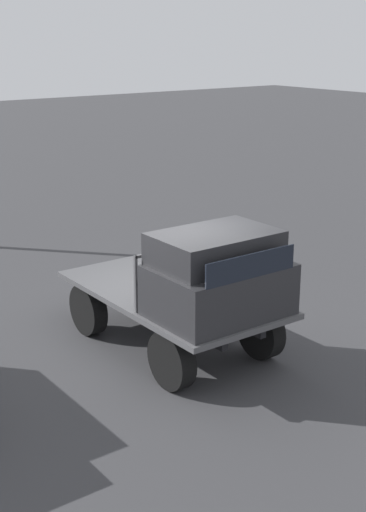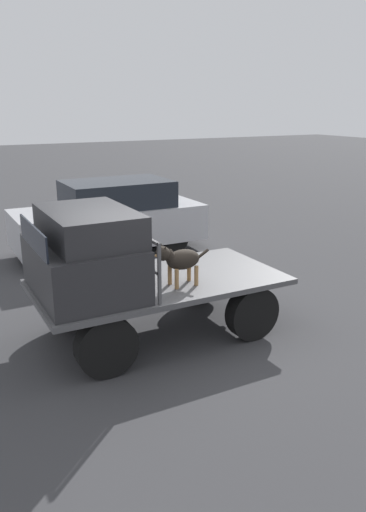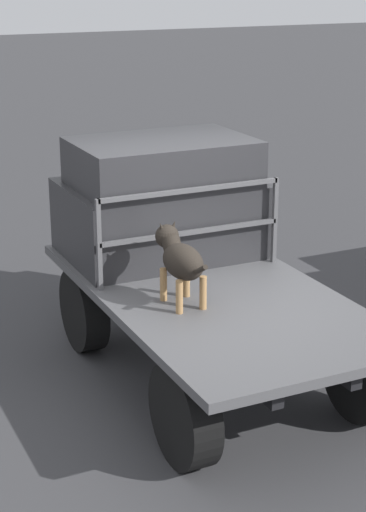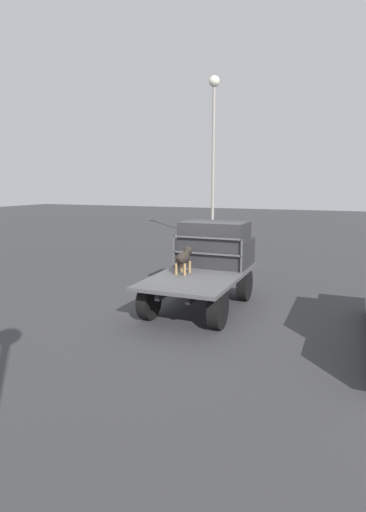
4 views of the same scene
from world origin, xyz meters
The scene contains 5 objects.
ground_plane centered at (0.00, 0.00, 0.00)m, with size 80.00×80.00×0.00m, color #38383A.
flatbed_truck centered at (0.00, 0.00, 0.61)m, with size 3.64×1.91×0.87m.
truck_cab centered at (1.10, 0.00, 1.41)m, with size 1.29×1.79×1.14m.
truck_headboard centered at (0.41, 0.00, 1.41)m, with size 0.04×1.79×0.82m.
dog centered at (-0.13, 0.37, 1.26)m, with size 0.88×0.29×0.65m.
Camera 1 is at (8.14, -5.78, 4.56)m, focal length 50.00 mm.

